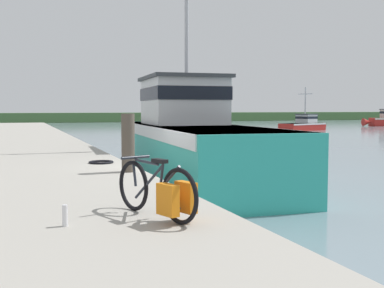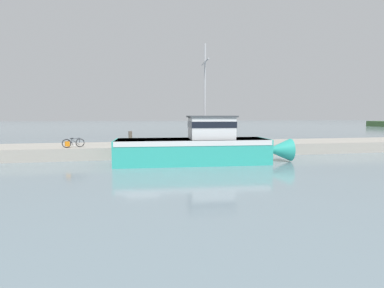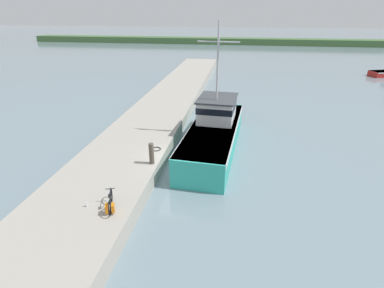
% 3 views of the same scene
% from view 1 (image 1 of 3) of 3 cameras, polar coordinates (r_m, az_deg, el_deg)
% --- Properties ---
extents(ground_plane, '(320.00, 320.00, 0.00)m').
position_cam_1_polar(ground_plane, '(12.21, -1.37, -7.11)').
color(ground_plane, gray).
extents(dock_pier, '(5.44, 80.00, 0.99)m').
position_cam_1_polar(dock_pier, '(11.49, -19.96, -5.57)').
color(dock_pier, '#A39E93').
rests_on(dock_pier, ground_plane).
extents(far_shoreline, '(180.00, 5.00, 1.67)m').
position_cam_1_polar(far_shoreline, '(93.53, 1.04, 3.25)').
color(far_shoreline, '#426638').
rests_on(far_shoreline, ground_plane).
extents(fishing_boat_main, '(3.98, 13.48, 8.76)m').
position_cam_1_polar(fishing_boat_main, '(16.69, -0.37, 0.57)').
color(fishing_boat_main, teal).
rests_on(fishing_boat_main, ground_plane).
extents(boat_green_anchored, '(6.90, 3.93, 4.76)m').
position_cam_1_polar(boat_green_anchored, '(54.61, 13.14, 2.29)').
color(boat_green_anchored, '#AD231E').
rests_on(boat_green_anchored, ground_plane).
extents(bicycle_touring, '(0.76, 1.65, 0.77)m').
position_cam_1_polar(bicycle_touring, '(6.16, -3.61, -5.68)').
color(bicycle_touring, black).
rests_on(bicycle_touring, dock_pier).
extents(mooring_post, '(0.29, 0.29, 1.30)m').
position_cam_1_polar(mooring_post, '(10.78, -7.58, 0.14)').
color(mooring_post, '#51473D').
rests_on(mooring_post, dock_pier).
extents(hose_coil, '(0.64, 0.64, 0.05)m').
position_cam_1_polar(hose_coil, '(12.67, -10.72, -2.12)').
color(hose_coil, black).
rests_on(hose_coil, dock_pier).
extents(water_bottle_on_curb, '(0.07, 0.07, 0.26)m').
position_cam_1_polar(water_bottle_on_curb, '(6.01, -14.82, -8.20)').
color(water_bottle_on_curb, silver).
rests_on(water_bottle_on_curb, dock_pier).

